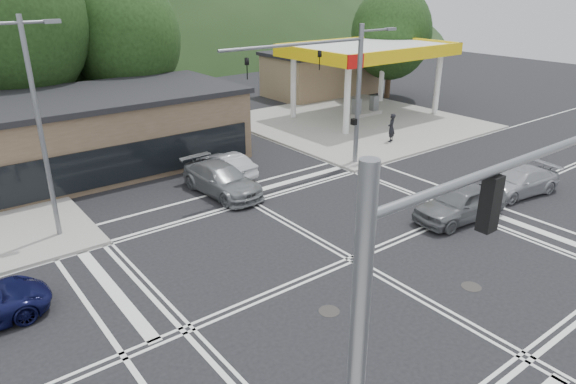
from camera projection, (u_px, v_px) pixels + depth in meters
ground at (352, 259)px, 20.06m from camera, size 120.00×120.00×0.00m
sidewalk_ne at (356, 122)px, 39.51m from camera, size 16.00×16.00×0.15m
gas_station_canopy at (368, 53)px, 39.48m from camera, size 12.32×8.34×5.75m
convenience_store at (320, 75)px, 48.97m from camera, size 10.00×6.00×3.80m
commercial_row at (21, 146)px, 27.25m from camera, size 24.00×8.00×4.00m
tree_n_b at (12, 22)px, 31.32m from camera, size 9.00×9.00×12.98m
tree_n_c at (126, 38)px, 35.77m from camera, size 7.60×7.60×10.87m
tree_n_e at (63, 26)px, 36.76m from camera, size 8.40×8.40×11.98m
tree_ne at (391, 33)px, 46.08m from camera, size 7.20×7.20×9.99m
streetlight_nw at (40, 121)px, 19.98m from camera, size 2.50×0.25×9.00m
signal_mast_ne at (343, 80)px, 28.08m from camera, size 11.65×0.30×8.00m
signal_mast_sw at (436, 303)px, 8.50m from camera, size 9.14×0.28×8.00m
car_grey_center at (460, 203)px, 23.19m from camera, size 4.85×2.33×1.60m
car_silver_east at (519, 182)px, 26.07m from camera, size 4.83×2.57×1.33m
car_queue_a at (226, 165)px, 28.51m from camera, size 1.91×4.12×1.31m
car_queue_b at (193, 134)px, 33.90m from camera, size 2.07×4.64×1.55m
car_northbound at (222, 179)px, 26.09m from camera, size 2.47×5.34×1.51m
pedestrian at (391, 128)px, 34.11m from camera, size 0.81×0.70×1.89m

